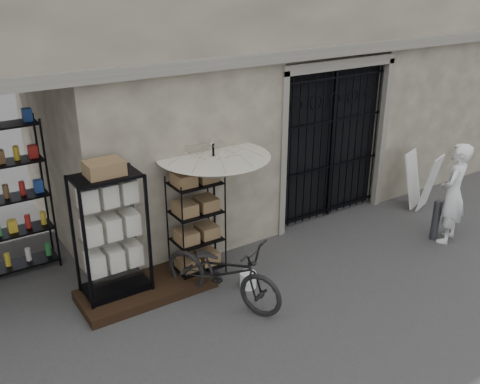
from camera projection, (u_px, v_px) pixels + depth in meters
ground at (334, 292)px, 8.14m from camera, size 80.00×80.00×0.00m
iron_gate at (326, 142)px, 10.20m from camera, size 2.50×0.21×3.00m
step_platform at (146, 289)px, 8.08m from camera, size 2.00×0.90×0.15m
display_cabinet at (112, 241)px, 7.61m from camera, size 0.99×0.71×1.97m
wire_rack at (197, 228)px, 8.31m from camera, size 0.87×0.74×1.68m
market_umbrella at (214, 162)px, 8.22m from camera, size 1.83×1.86×2.52m
white_bucket at (248, 280)px, 8.23m from camera, size 0.28×0.28×0.25m
bicycle at (223, 301)px, 7.92m from camera, size 1.05×1.22×1.95m
steel_bollard at (436, 220)px, 9.60m from camera, size 0.17×0.17×0.75m
shopkeeper at (445, 240)px, 9.71m from camera, size 1.31×1.95×0.44m
easel_sign at (421, 181)px, 10.80m from camera, size 0.72×0.77×1.14m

